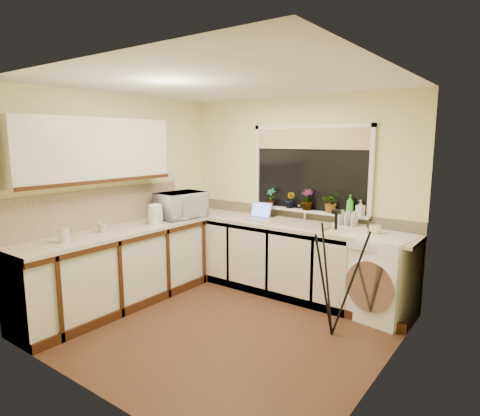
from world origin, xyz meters
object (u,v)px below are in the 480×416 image
(washing_machine, at_px, (380,276))
(soap_bottle_clear, at_px, (360,208))
(microwave, at_px, (181,205))
(plant_b, at_px, (290,200))
(soap_bottle_green, at_px, (350,205))
(kettle, at_px, (155,215))
(steel_jar, at_px, (101,227))
(tripod, at_px, (334,274))
(cup_left, at_px, (102,227))
(plant_d, at_px, (331,202))
(cup_back, at_px, (375,230))
(dish_rack, at_px, (349,228))
(glass_jug, at_px, (64,235))
(plant_c, at_px, (307,200))
(laptop, at_px, (258,215))
(plant_a, at_px, (271,197))

(washing_machine, distance_m, soap_bottle_clear, 0.80)
(microwave, xyz_separation_m, plant_b, (1.22, 0.72, 0.09))
(washing_machine, bearing_deg, soap_bottle_green, 162.77)
(kettle, height_order, steel_jar, kettle)
(tripod, height_order, microwave, tripod)
(tripod, height_order, cup_left, tripod)
(plant_b, distance_m, soap_bottle_green, 0.78)
(plant_d, bearing_deg, cup_back, -18.26)
(kettle, xyz_separation_m, cup_back, (2.34, 1.03, -0.06))
(plant_b, height_order, cup_left, plant_b)
(dish_rack, distance_m, glass_jug, 3.05)
(plant_b, bearing_deg, washing_machine, -9.44)
(microwave, height_order, plant_d, plant_d)
(glass_jug, relative_size, plant_d, 0.59)
(washing_machine, xyz_separation_m, plant_c, (-1.01, 0.22, 0.73))
(soap_bottle_green, distance_m, soap_bottle_clear, 0.12)
(kettle, relative_size, steel_jar, 2.28)
(laptop, relative_size, soap_bottle_green, 1.26)
(steel_jar, bearing_deg, tripod, 21.44)
(dish_rack, relative_size, tripod, 0.30)
(steel_jar, bearing_deg, soap_bottle_green, 41.12)
(laptop, bearing_deg, cup_back, 0.98)
(steel_jar, relative_size, microwave, 0.16)
(plant_a, distance_m, cup_back, 1.46)
(plant_b, xyz_separation_m, plant_d, (0.55, 0.03, 0.02))
(washing_machine, xyz_separation_m, microwave, (-2.46, -0.51, 0.61))
(tripod, xyz_separation_m, plant_c, (-0.78, 0.93, 0.55))
(dish_rack, xyz_separation_m, steel_jar, (-2.21, -1.70, 0.02))
(laptop, bearing_deg, tripod, -28.20)
(soap_bottle_clear, height_order, cup_back, soap_bottle_clear)
(washing_machine, height_order, soap_bottle_clear, soap_bottle_clear)
(plant_b, relative_size, soap_bottle_clear, 1.19)
(plant_c, distance_m, plant_d, 0.31)
(kettle, xyz_separation_m, plant_a, (0.91, 1.19, 0.16))
(dish_rack, bearing_deg, kettle, -175.00)
(plant_b, bearing_deg, glass_jug, -117.79)
(kettle, height_order, glass_jug, kettle)
(dish_rack, relative_size, plant_b, 1.78)
(plant_b, bearing_deg, plant_d, 3.62)
(tripod, distance_m, cup_left, 2.55)
(glass_jug, bearing_deg, plant_c, 58.10)
(kettle, relative_size, cup_left, 2.00)
(plant_c, distance_m, soap_bottle_green, 0.55)
(microwave, distance_m, plant_c, 1.63)
(kettle, height_order, soap_bottle_clear, soap_bottle_clear)
(plant_c, relative_size, cup_back, 1.97)
(tripod, bearing_deg, steel_jar, -177.58)
(microwave, relative_size, plant_d, 2.46)
(microwave, height_order, soap_bottle_green, soap_bottle_green)
(plant_c, bearing_deg, steel_jar, -130.51)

